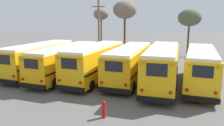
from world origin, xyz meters
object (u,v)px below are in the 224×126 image
(bare_tree_0, at_px, (125,10))
(utility_pole, at_px, (99,28))
(bare_tree_2, at_px, (190,18))
(fire_hydrant, at_px, (104,109))
(school_bus_2, at_px, (96,61))
(school_bus_1, at_px, (66,60))
(bare_tree_1, at_px, (101,15))
(school_bus_4, at_px, (162,65))
(school_bus_3, at_px, (130,62))
(school_bus_0, at_px, (40,58))
(school_bus_5, at_px, (201,67))

(bare_tree_0, bearing_deg, utility_pole, -109.97)
(bare_tree_2, bearing_deg, fire_hydrant, -101.83)
(school_bus_2, distance_m, bare_tree_2, 18.24)
(school_bus_1, relative_size, bare_tree_1, 1.39)
(school_bus_1, xyz_separation_m, fire_hydrant, (6.58, -7.39, -1.15))
(school_bus_2, xyz_separation_m, bare_tree_2, (8.37, 15.70, 4.00))
(fire_hydrant, bearing_deg, school_bus_2, 115.22)
(bare_tree_2, distance_m, fire_hydrant, 24.24)
(school_bus_1, height_order, utility_pole, utility_pole)
(school_bus_1, xyz_separation_m, utility_pole, (-0.61, 10.31, 2.62))
(bare_tree_2, bearing_deg, school_bus_2, -118.06)
(school_bus_2, height_order, school_bus_4, school_bus_4)
(school_bus_4, xyz_separation_m, bare_tree_2, (2.25, 15.99, 3.93))
(bare_tree_0, bearing_deg, school_bus_2, -84.73)
(school_bus_3, xyz_separation_m, fire_hydrant, (0.46, -8.30, -1.16))
(school_bus_1, relative_size, bare_tree_0, 1.21)
(school_bus_0, height_order, bare_tree_0, bare_tree_0)
(school_bus_4, xyz_separation_m, fire_hydrant, (-2.61, -7.18, -1.30))
(utility_pole, xyz_separation_m, bare_tree_1, (-2.29, 7.00, 1.98))
(utility_pole, distance_m, fire_hydrant, 19.47)
(school_bus_3, height_order, bare_tree_2, bare_tree_2)
(school_bus_4, xyz_separation_m, bare_tree_1, (-12.09, 17.51, 4.45))
(school_bus_1, xyz_separation_m, school_bus_2, (3.06, 0.08, 0.07))
(bare_tree_0, distance_m, fire_hydrant, 25.06)
(fire_hydrant, bearing_deg, school_bus_3, 93.14)
(school_bus_1, height_order, school_bus_3, school_bus_3)
(school_bus_1, bearing_deg, bare_tree_1, 99.52)
(school_bus_5, distance_m, bare_tree_2, 15.56)
(school_bus_5, height_order, bare_tree_1, bare_tree_1)
(school_bus_4, height_order, utility_pole, utility_pole)
(school_bus_3, bearing_deg, school_bus_1, -171.52)
(school_bus_1, distance_m, bare_tree_2, 19.91)
(school_bus_4, relative_size, bare_tree_0, 1.16)
(school_bus_0, xyz_separation_m, school_bus_1, (3.06, -0.05, -0.04))
(school_bus_2, height_order, utility_pole, utility_pole)
(bare_tree_1, bearing_deg, bare_tree_0, -12.74)
(utility_pole, bearing_deg, school_bus_3, -54.37)
(school_bus_0, height_order, utility_pole, utility_pole)
(school_bus_4, distance_m, bare_tree_2, 16.62)
(school_bus_3, distance_m, utility_pole, 11.85)
(school_bus_5, relative_size, fire_hydrant, 9.42)
(bare_tree_0, height_order, bare_tree_2, bare_tree_0)
(utility_pole, height_order, fire_hydrant, utility_pole)
(school_bus_3, relative_size, bare_tree_1, 1.36)
(bare_tree_2, bearing_deg, utility_pole, -155.56)
(bare_tree_0, distance_m, bare_tree_2, 9.96)
(school_bus_1, height_order, bare_tree_1, bare_tree_1)
(school_bus_2, xyz_separation_m, school_bus_5, (9.18, 0.70, -0.03))
(school_bus_2, xyz_separation_m, bare_tree_0, (-1.50, 16.22, 5.24))
(school_bus_2, xyz_separation_m, bare_tree_1, (-5.96, 17.23, 4.53))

